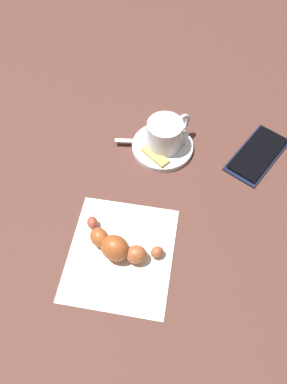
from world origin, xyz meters
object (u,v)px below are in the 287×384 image
(saucer, at_px, (162,147))
(teaspoon, at_px, (162,142))
(sugar_packet, at_px, (155,155))
(napkin, at_px, (121,254))
(cell_phone, at_px, (258,154))
(croissant, at_px, (117,246))
(espresso_cup, at_px, (166,134))

(saucer, xyz_separation_m, teaspoon, (-0.00, -0.00, 0.01))
(sugar_packet, xyz_separation_m, napkin, (0.20, -0.04, -0.01))
(napkin, xyz_separation_m, cell_phone, (-0.24, 0.23, 0.00))
(sugar_packet, bearing_deg, croissant, -60.95)
(teaspoon, relative_size, croissant, 0.98)
(teaspoon, height_order, sugar_packet, teaspoon)
(saucer, height_order, espresso_cup, espresso_cup)
(saucer, xyz_separation_m, cell_phone, (-0.00, 0.19, -0.00))
(napkin, relative_size, cell_phone, 1.21)
(saucer, height_order, napkin, saucer)
(teaspoon, xyz_separation_m, cell_phone, (0.00, 0.19, -0.01))
(teaspoon, bearing_deg, croissant, -12.78)
(teaspoon, distance_m, croissant, 0.24)
(teaspoon, relative_size, cell_phone, 0.86)
(sugar_packet, height_order, croissant, croissant)
(teaspoon, xyz_separation_m, napkin, (0.24, -0.05, -0.01))
(croissant, xyz_separation_m, cell_phone, (-0.23, 0.24, -0.02))
(sugar_packet, xyz_separation_m, croissant, (0.20, -0.04, 0.01))
(saucer, bearing_deg, teaspoon, -162.07)
(saucer, bearing_deg, napkin, -11.92)
(saucer, height_order, sugar_packet, sugar_packet)
(espresso_cup, distance_m, napkin, 0.25)
(espresso_cup, xyz_separation_m, napkin, (0.24, -0.05, -0.04))
(sugar_packet, bearing_deg, teaspoon, 114.35)
(sugar_packet, bearing_deg, saucer, 109.32)
(teaspoon, distance_m, napkin, 0.24)
(croissant, bearing_deg, cell_phone, 134.05)
(espresso_cup, bearing_deg, croissant, -14.21)
(napkin, distance_m, cell_phone, 0.33)
(cell_phone, bearing_deg, napkin, -44.90)
(napkin, xyz_separation_m, croissant, (-0.00, -0.01, 0.02))
(espresso_cup, relative_size, napkin, 0.43)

